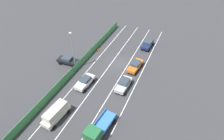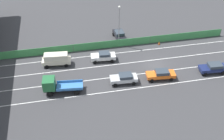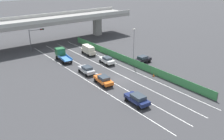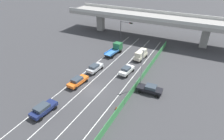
% 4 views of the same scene
% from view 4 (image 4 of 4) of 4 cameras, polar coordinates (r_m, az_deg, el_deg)
% --- Properties ---
extents(ground_plane, '(300.00, 300.00, 0.00)m').
position_cam_4_polar(ground_plane, '(36.79, -5.89, -5.99)').
color(ground_plane, '#38383A').
extents(lane_line_left_edge, '(0.14, 48.37, 0.01)m').
position_cam_4_polar(lane_line_left_edge, '(43.54, -7.24, 0.07)').
color(lane_line_left_edge, silver).
rests_on(lane_line_left_edge, ground).
extents(lane_line_mid_left, '(0.14, 48.37, 0.01)m').
position_cam_4_polar(lane_line_mid_left, '(41.92, -3.36, -0.98)').
color(lane_line_mid_left, silver).
rests_on(lane_line_mid_left, ground).
extents(lane_line_mid_right, '(0.14, 48.37, 0.01)m').
position_cam_4_polar(lane_line_mid_right, '(40.53, 0.82, -2.10)').
color(lane_line_mid_right, silver).
rests_on(lane_line_mid_right, ground).
extents(lane_line_right_edge, '(0.14, 48.37, 0.01)m').
position_cam_4_polar(lane_line_right_edge, '(39.38, 5.28, -3.29)').
color(lane_line_right_edge, silver).
rests_on(lane_line_right_edge, ground).
extents(elevated_overpass, '(52.48, 9.55, 7.75)m').
position_cam_4_polar(elevated_overpass, '(61.45, 10.67, 14.87)').
color(elevated_overpass, gray).
rests_on(elevated_overpass, ground).
extents(green_fence, '(0.10, 44.47, 1.55)m').
position_cam_4_polar(green_fence, '(38.38, 8.22, -3.08)').
color(green_fence, '#3D8E4C').
rests_on(green_fence, ground).
extents(car_taxi_orange, '(2.29, 4.83, 1.60)m').
position_cam_4_polar(car_taxi_orange, '(38.22, -10.17, -3.22)').
color(car_taxi_orange, orange).
rests_on(car_taxi_orange, ground).
extents(car_sedan_silver, '(2.16, 4.45, 1.61)m').
position_cam_4_polar(car_sedan_silver, '(42.39, -5.12, 0.72)').
color(car_sedan_silver, '#B7BABC').
rests_on(car_sedan_silver, ground).
extents(car_sedan_white, '(2.24, 4.46, 1.61)m').
position_cam_4_polar(car_sedan_white, '(41.41, 4.37, -0.00)').
color(car_sedan_white, white).
rests_on(car_sedan_white, ground).
extents(car_van_cream, '(2.29, 5.03, 2.25)m').
position_cam_4_polar(car_van_cream, '(48.02, 8.57, 4.63)').
color(car_van_cream, beige).
rests_on(car_van_cream, ground).
extents(car_sedan_navy, '(2.30, 4.62, 1.63)m').
position_cam_4_polar(car_sedan_navy, '(32.97, -19.79, -10.79)').
color(car_sedan_navy, navy).
rests_on(car_sedan_navy, ground).
extents(flatbed_truck_blue, '(2.73, 6.16, 2.58)m').
position_cam_4_polar(flatbed_truck_blue, '(50.72, 1.17, 6.44)').
color(flatbed_truck_blue, black).
rests_on(flatbed_truck_blue, ground).
extents(parked_sedan_dark, '(4.72, 2.22, 1.61)m').
position_cam_4_polar(parked_sedan_dark, '(36.14, 11.24, -5.48)').
color(parked_sedan_dark, black).
rests_on(parked_sedan_dark, ground).
extents(traffic_light, '(3.95, 0.51, 5.74)m').
position_cam_4_polar(traffic_light, '(59.42, 3.79, 12.75)').
color(traffic_light, '#47474C').
rests_on(traffic_light, ground).
extents(street_lamp, '(0.60, 0.36, 8.07)m').
position_cam_4_polar(street_lamp, '(35.07, 8.91, 1.17)').
color(street_lamp, gray).
rests_on(street_lamp, ground).
extents(traffic_cone, '(0.47, 0.47, 0.70)m').
position_cam_4_polar(traffic_cone, '(32.11, 1.26, -11.25)').
color(traffic_cone, orange).
rests_on(traffic_cone, ground).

